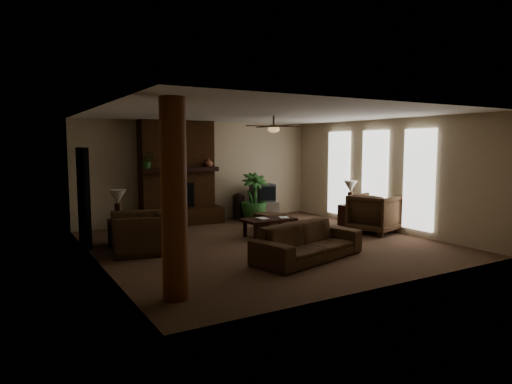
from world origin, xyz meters
TOP-DOWN VIEW (x-y plane):
  - room_shell at (0.00, 0.00)m, footprint 7.00×7.00m
  - fireplace at (-0.80, 3.22)m, footprint 2.40×0.70m
  - windows at (3.45, 0.20)m, footprint 0.08×3.65m
  - log_column at (-2.95, -2.40)m, footprint 0.36×0.36m
  - doorway at (-3.44, 1.80)m, footprint 0.10×1.00m
  - ceiling_fan at (0.40, 0.30)m, footprint 1.35×1.35m
  - sofa at (-0.03, -1.59)m, footprint 2.42×1.24m
  - armchair_left at (-2.60, 0.58)m, footprint 0.99×1.33m
  - armchair_right at (2.94, -0.34)m, footprint 1.20×1.25m
  - coffee_table at (0.47, 0.61)m, footprint 1.20×0.70m
  - ottoman at (1.00, 1.41)m, footprint 0.69×0.69m
  - tv_stand at (1.69, 2.87)m, footprint 0.96×0.72m
  - tv at (1.69, 2.91)m, footprint 0.72×0.62m
  - floor_vase at (1.02, 3.15)m, footprint 0.34×0.34m
  - floor_plant at (1.20, 2.55)m, footprint 0.89×1.44m
  - side_table_left at (-2.79, 1.44)m, footprint 0.58×0.58m
  - lamp_left at (-2.81, 1.47)m, footprint 0.46×0.46m
  - side_table_right at (3.15, 0.73)m, footprint 0.58×0.58m
  - lamp_right at (3.15, 0.77)m, footprint 0.37×0.37m
  - mantel_plant at (-1.70, 2.93)m, footprint 0.49×0.52m
  - mantel_vase at (-0.01, 2.92)m, footprint 0.22×0.23m
  - book_a at (0.18, 0.57)m, footprint 0.22×0.05m
  - book_b at (0.70, 0.50)m, footprint 0.21×0.10m

SIDE VIEW (x-z plane):
  - ottoman at x=1.00m, z-range 0.00..0.40m
  - tv_stand at x=1.69m, z-range 0.00..0.50m
  - side_table_left at x=-2.79m, z-range 0.00..0.55m
  - side_table_right at x=3.15m, z-range 0.00..0.55m
  - coffee_table at x=0.47m, z-range 0.16..0.59m
  - floor_plant at x=1.20m, z-range 0.00..0.77m
  - floor_vase at x=1.02m, z-range 0.05..0.82m
  - sofa at x=-0.03m, z-range 0.00..0.91m
  - armchair_right at x=2.94m, z-range 0.00..1.05m
  - armchair_left at x=-2.60m, z-range 0.00..1.06m
  - book_a at x=0.18m, z-range 0.43..0.72m
  - book_b at x=0.70m, z-range 0.43..0.72m
  - tv at x=1.69m, z-range 0.50..1.02m
  - lamp_left at x=-2.81m, z-range 0.68..1.33m
  - lamp_right at x=3.15m, z-range 0.68..1.33m
  - doorway at x=-3.44m, z-range 0.00..2.10m
  - fireplace at x=-0.80m, z-range -0.24..2.56m
  - windows at x=3.45m, z-range 0.17..2.53m
  - log_column at x=-2.95m, z-range 0.00..2.80m
  - room_shell at x=0.00m, z-range -2.10..4.90m
  - mantel_vase at x=-0.01m, z-range 1.56..1.78m
  - mantel_plant at x=-1.70m, z-range 1.56..1.89m
  - ceiling_fan at x=0.40m, z-range 2.34..2.72m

